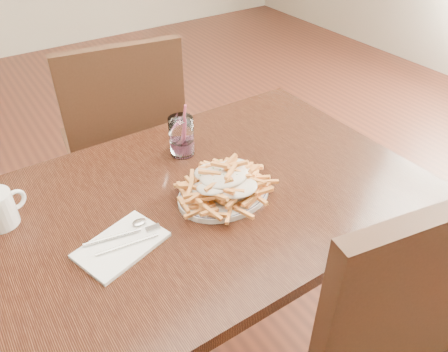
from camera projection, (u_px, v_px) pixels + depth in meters
floor at (211, 344)px, 1.67m from camera, size 7.00×7.00×0.00m
table at (206, 212)px, 1.27m from camera, size 1.20×0.80×0.75m
chair_far at (125, 137)px, 1.82m from camera, size 0.52×0.52×0.99m
fries_plate at (224, 194)px, 1.20m from camera, size 0.31×0.28×0.02m
loaded_fries at (224, 179)px, 1.17m from camera, size 0.28×0.24×0.08m
napkin at (121, 245)px, 1.05m from camera, size 0.24×0.19×0.01m
cutlery at (120, 241)px, 1.05m from camera, size 0.20×0.09×0.01m
water_glass at (182, 138)px, 1.35m from camera, size 0.08×0.08×0.17m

